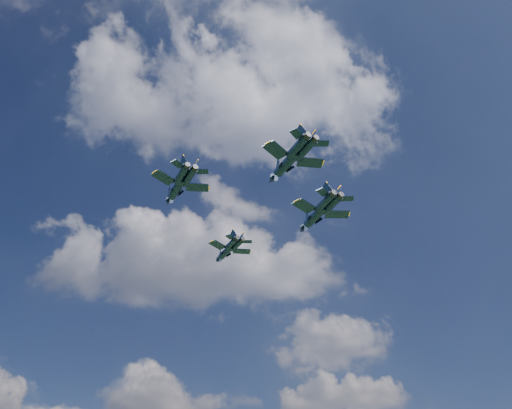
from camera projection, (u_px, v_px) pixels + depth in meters
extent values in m
cylinder|color=black|center=(226.00, 251.00, 119.75)|extent=(5.29, 7.71, 1.59)
cone|color=black|center=(218.00, 260.00, 123.44)|extent=(2.44, 2.74, 1.50)
ellipsoid|color=brown|center=(221.00, 255.00, 122.13)|extent=(1.99, 2.63, 0.72)
cube|color=black|center=(218.00, 245.00, 117.24)|extent=(4.33, 4.61, 0.16)
cube|color=black|center=(242.00, 251.00, 119.72)|extent=(4.33, 2.80, 0.16)
cube|color=black|center=(230.00, 237.00, 114.21)|extent=(2.26, 2.50, 0.12)
cube|color=black|center=(247.00, 242.00, 116.00)|extent=(2.15, 1.38, 0.12)
cube|color=black|center=(234.00, 235.00, 115.94)|extent=(1.83, 2.02, 2.66)
cube|color=black|center=(241.00, 237.00, 116.70)|extent=(1.49, 2.55, 2.66)
cylinder|color=black|center=(177.00, 188.00, 103.43)|extent=(5.86, 8.87, 1.82)
cone|color=black|center=(168.00, 202.00, 107.70)|extent=(2.74, 3.12, 1.71)
ellipsoid|color=brown|center=(172.00, 194.00, 106.17)|extent=(2.23, 3.01, 0.83)
cube|color=black|center=(164.00, 178.00, 100.60)|extent=(4.99, 5.24, 0.18)
cube|color=black|center=(197.00, 187.00, 103.31)|extent=(4.89, 3.09, 0.18)
cube|color=black|center=(177.00, 164.00, 97.08)|extent=(2.61, 2.85, 0.14)
cube|color=black|center=(202.00, 172.00, 99.03)|extent=(2.42, 1.51, 0.14)
cube|color=black|center=(184.00, 163.00, 99.04)|extent=(2.03, 2.35, 3.04)
cube|color=black|center=(194.00, 166.00, 99.87)|extent=(1.69, 2.93, 3.04)
cylinder|color=black|center=(316.00, 215.00, 112.45)|extent=(6.16, 10.28, 2.07)
cone|color=black|center=(302.00, 230.00, 117.46)|extent=(3.01, 3.53, 1.95)
ellipsoid|color=brown|center=(308.00, 221.00, 115.66)|extent=(2.38, 3.46, 0.94)
cube|color=black|center=(304.00, 206.00, 109.37)|extent=(5.81, 5.89, 0.21)
cube|color=black|center=(337.00, 214.00, 112.07)|extent=(5.41, 3.21, 0.21)
cube|color=black|center=(323.00, 192.00, 105.16)|extent=(3.05, 3.24, 0.16)
cube|color=black|center=(347.00, 199.00, 107.11)|extent=(2.86, 1.89, 0.16)
cube|color=black|center=(327.00, 190.00, 107.34)|extent=(2.16, 2.80, 3.46)
cube|color=black|center=(337.00, 193.00, 108.16)|extent=(1.88, 3.39, 3.46)
cylinder|color=black|center=(287.00, 163.00, 96.97)|extent=(6.36, 9.36, 1.93)
cone|color=black|center=(272.00, 180.00, 101.46)|extent=(2.94, 3.32, 1.82)
ellipsoid|color=brown|center=(278.00, 170.00, 99.87)|extent=(2.40, 3.19, 0.88)
cube|color=black|center=(276.00, 150.00, 93.94)|extent=(5.26, 5.58, 0.19)
cube|color=black|center=(310.00, 162.00, 96.91)|extent=(5.23, 3.37, 0.19)
cube|color=black|center=(296.00, 134.00, 90.25)|extent=(2.75, 3.03, 0.15)
cube|color=black|center=(322.00, 143.00, 92.40)|extent=(2.60, 1.65, 0.15)
cube|color=black|center=(301.00, 133.00, 92.35)|extent=(2.20, 2.46, 3.22)
cube|color=black|center=(312.00, 137.00, 93.26)|extent=(1.80, 3.10, 3.22)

